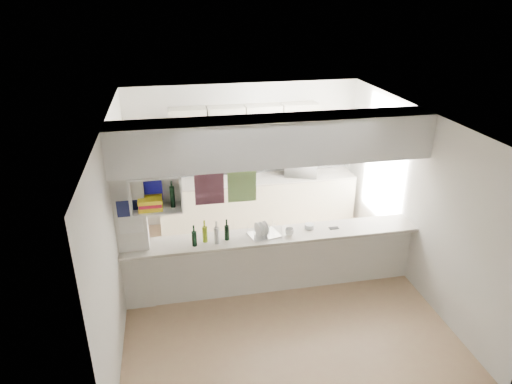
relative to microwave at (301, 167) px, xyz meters
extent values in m
plane|color=tan|center=(-1.03, -2.11, -1.08)|extent=(4.80, 4.80, 0.00)
plane|color=white|center=(-1.03, -2.11, 1.52)|extent=(4.80, 4.80, 0.00)
plane|color=silver|center=(-1.03, 0.29, 0.22)|extent=(4.20, 0.00, 4.20)
plane|color=silver|center=(-3.13, -2.11, 0.22)|extent=(0.00, 4.80, 4.80)
plane|color=silver|center=(1.07, -2.11, 0.22)|extent=(0.00, 4.80, 4.80)
cube|color=silver|center=(-1.03, -2.11, -0.64)|extent=(4.20, 0.15, 0.88)
cube|color=#AAA195|center=(-1.03, -2.11, -0.18)|extent=(4.20, 0.50, 0.04)
cube|color=white|center=(-1.03, -2.11, 1.22)|extent=(4.20, 0.50, 0.60)
cube|color=silver|center=(-2.93, -2.11, 0.22)|extent=(0.40, 0.18, 2.60)
cube|color=#191E4C|center=(-2.93, -2.20, 0.47)|extent=(0.30, 0.01, 0.22)
cube|color=white|center=(-2.93, -2.20, 0.24)|extent=(0.30, 0.01, 0.24)
cube|color=#341724|center=(-1.88, -1.89, 0.60)|extent=(0.40, 0.02, 0.62)
cube|color=#1C7F67|center=(-1.43, -1.89, 0.60)|extent=(0.40, 0.02, 0.62)
cube|color=white|center=(-2.58, -2.21, 0.43)|extent=(0.65, 0.35, 0.02)
cube|color=white|center=(-2.58, -2.21, 0.90)|extent=(0.65, 0.35, 0.02)
cube|color=white|center=(-2.58, -2.05, 0.67)|extent=(0.65, 0.02, 0.50)
cube|color=white|center=(-2.89, -2.21, 0.67)|extent=(0.02, 0.35, 0.50)
cube|color=white|center=(-2.26, -2.21, 0.67)|extent=(0.02, 0.35, 0.50)
cube|color=yellow|center=(-2.66, -2.21, 0.47)|extent=(0.30, 0.24, 0.05)
cube|color=#B2172F|center=(-2.66, -2.21, 0.52)|extent=(0.28, 0.22, 0.05)
cube|color=yellow|center=(-2.66, -2.21, 0.57)|extent=(0.30, 0.24, 0.05)
cube|color=#0D0B81|center=(-2.63, -2.08, 0.67)|extent=(0.26, 0.02, 0.34)
cylinder|color=black|center=(-2.38, -2.21, 0.58)|extent=(0.06, 0.06, 0.28)
cube|color=beige|center=(-0.83, -0.01, -0.63)|extent=(3.60, 0.60, 0.90)
cube|color=#AAA195|center=(-0.83, -0.01, -0.18)|extent=(3.60, 0.63, 0.03)
cube|color=silver|center=(-0.83, 0.28, 0.14)|extent=(3.60, 0.03, 0.60)
cube|color=beige|center=(-1.03, 0.12, 0.80)|extent=(2.62, 0.34, 0.72)
cube|color=white|center=(-0.28, 0.05, 0.40)|extent=(0.60, 0.46, 0.12)
cube|color=silver|center=(-0.28, -0.18, 0.36)|extent=(0.60, 0.02, 0.05)
imported|color=white|center=(0.00, 0.00, 0.00)|extent=(0.69, 0.58, 0.33)
imported|color=#0D0B81|center=(0.03, 0.03, 0.20)|extent=(0.26, 0.26, 0.06)
cube|color=silver|center=(-1.15, -2.10, -0.16)|extent=(0.47, 0.40, 0.01)
cylinder|color=white|center=(-1.25, -2.13, -0.05)|extent=(0.06, 0.20, 0.21)
cylinder|color=white|center=(-1.19, -2.11, -0.05)|extent=(0.06, 0.20, 0.21)
cylinder|color=white|center=(-1.13, -2.10, -0.05)|extent=(0.06, 0.20, 0.21)
imported|color=white|center=(-0.81, -2.18, -0.10)|extent=(0.12, 0.12, 0.10)
cylinder|color=black|center=(-2.13, -2.21, -0.06)|extent=(0.07, 0.07, 0.21)
cylinder|color=black|center=(-2.13, -2.21, 0.09)|extent=(0.03, 0.03, 0.10)
cylinder|color=olive|center=(-1.98, -2.13, -0.05)|extent=(0.07, 0.07, 0.23)
cylinder|color=olive|center=(-1.98, -2.13, 0.11)|extent=(0.03, 0.03, 0.10)
cylinder|color=silver|center=(-1.83, -2.21, -0.04)|extent=(0.07, 0.07, 0.24)
cylinder|color=silver|center=(-1.83, -2.21, 0.13)|extent=(0.03, 0.03, 0.10)
cylinder|color=black|center=(-1.68, -2.13, -0.06)|extent=(0.07, 0.07, 0.21)
cylinder|color=black|center=(-1.68, -2.13, 0.09)|extent=(0.03, 0.03, 0.10)
cylinder|color=silver|center=(-0.47, -2.03, -0.13)|extent=(0.13, 0.13, 0.07)
cube|color=black|center=(-0.12, -2.10, -0.16)|extent=(0.14, 0.07, 0.01)
cylinder|color=black|center=(-1.11, 0.04, -0.09)|extent=(0.10, 0.10, 0.14)
cube|color=brown|center=(-1.08, 0.07, -0.07)|extent=(0.10, 0.08, 0.19)
camera|label=1|loc=(-2.35, -7.58, 2.98)|focal=32.00mm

